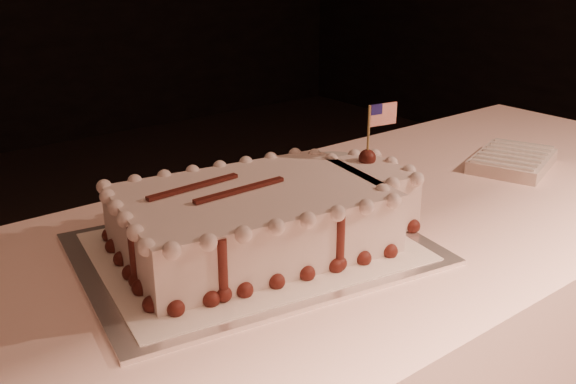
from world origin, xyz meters
TOP-DOWN VIEW (x-y plane):
  - cake_board at (-0.10, 0.61)m, footprint 0.66×0.53m
  - doily at (-0.10, 0.61)m, footprint 0.59×0.48m
  - sheet_cake at (-0.07, 0.61)m, footprint 0.58×0.39m
  - napkin_stack at (0.66, 0.59)m, footprint 0.26×0.23m
  - side_plate at (0.34, 0.88)m, footprint 0.14×0.14m

SIDE VIEW (x-z plane):
  - cake_board at x=-0.10m, z-range 0.75..0.76m
  - side_plate at x=0.34m, z-range 0.75..0.76m
  - doily at x=-0.10m, z-range 0.76..0.76m
  - napkin_stack at x=0.66m, z-range 0.75..0.78m
  - sheet_cake at x=-0.07m, z-range 0.70..0.92m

